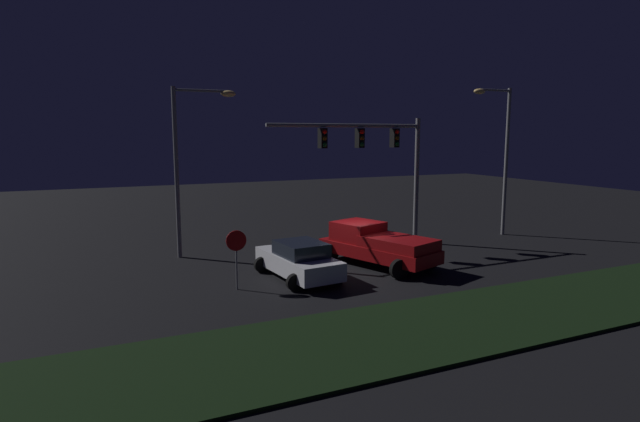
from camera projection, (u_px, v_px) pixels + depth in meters
The scene contains 8 objects.
ground_plane at pixel (355, 263), 23.14m from camera, with size 80.00×80.00×0.00m, color black.
grass_median at pixel (476, 319), 16.07m from camera, with size 27.87×4.70×0.10m, color black.
pickup_truck at pixel (375, 243), 22.71m from camera, with size 4.02×5.76×1.80m.
car_sedan at pixel (299, 260), 20.66m from camera, with size 2.75×4.55×1.51m.
traffic_signal_gantry at pixel (377, 150), 25.82m from camera, with size 8.32×0.56×6.50m.
street_lamp_left at pixel (190, 150), 23.82m from camera, with size 2.95×0.44×7.80m.
street_lamp_right at pixel (500, 144), 28.83m from camera, with size 2.58×0.44×8.19m.
stop_sign at pixel (236, 248), 19.00m from camera, with size 0.76×0.08×2.23m.
Camera 1 is at (-10.82, -19.84, 5.71)m, focal length 29.23 mm.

